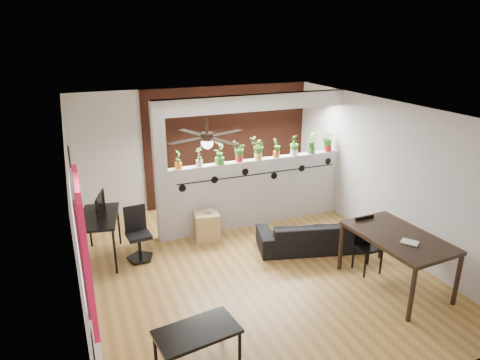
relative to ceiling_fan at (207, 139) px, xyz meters
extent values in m
cube|color=olive|center=(0.80, 0.30, -2.36)|extent=(6.30, 7.10, 0.10)
cube|color=#B7B7BA|center=(0.80, 3.32, -1.01)|extent=(6.30, 0.04, 2.90)
cube|color=#B7B7BA|center=(0.80, -2.72, -1.01)|extent=(6.30, 0.04, 2.90)
cube|color=#B7B7BA|center=(-1.82, 0.30, -1.01)|extent=(0.04, 7.10, 2.90)
cube|color=#B7B7BA|center=(3.42, 0.30, -1.01)|extent=(0.04, 7.10, 2.90)
cube|color=white|center=(0.80, 0.30, 0.34)|extent=(6.30, 7.10, 0.10)
cube|color=#BCBCC1|center=(1.60, 1.80, -1.64)|extent=(3.60, 0.18, 1.35)
cube|color=silver|center=(1.60, 1.80, 0.14)|extent=(3.60, 0.18, 0.30)
cube|color=#BCBCC1|center=(-0.31, 1.80, -1.01)|extent=(0.22, 0.20, 2.60)
cube|color=#A64930|center=(1.60, 3.27, -1.01)|extent=(3.90, 0.05, 2.60)
cube|color=black|center=(1.60, 1.70, -1.23)|extent=(3.31, 0.01, 0.02)
cylinder|color=black|center=(0.05, 1.70, -1.31)|extent=(0.14, 0.01, 0.14)
cylinder|color=black|center=(0.67, 1.70, -1.23)|extent=(0.14, 0.01, 0.14)
cylinder|color=black|center=(1.29, 1.70, -1.15)|extent=(0.14, 0.01, 0.14)
cylinder|color=black|center=(1.91, 1.70, -1.31)|extent=(0.14, 0.01, 0.14)
cylinder|color=black|center=(2.53, 1.70, -1.23)|extent=(0.14, 0.01, 0.14)
cylinder|color=black|center=(3.15, 1.70, -1.15)|extent=(0.14, 0.01, 0.14)
cube|color=white|center=(-1.78, -0.90, -0.76)|extent=(0.02, 0.95, 1.25)
cube|color=silver|center=(-1.77, -0.90, -0.76)|extent=(0.04, 1.05, 1.35)
cube|color=red|center=(-1.73, -1.40, -0.86)|extent=(0.06, 0.30, 1.55)
cube|color=red|center=(-1.73, -0.40, -0.86)|extent=(0.06, 0.30, 1.55)
cube|color=silver|center=(-1.74, -0.90, -2.22)|extent=(0.08, 1.00, 0.18)
cube|color=#8B6243|center=(-1.78, 1.25, -0.96)|extent=(0.03, 0.60, 0.45)
cube|color=#8C7259|center=(-1.78, 1.20, -0.46)|extent=(0.03, 0.30, 0.40)
cube|color=black|center=(-1.78, 1.20, -0.46)|extent=(0.02, 0.34, 0.44)
cylinder|color=black|center=(0.00, 0.00, 0.19)|extent=(0.04, 0.04, 0.20)
cylinder|color=black|center=(0.00, 0.00, 0.04)|extent=(0.18, 0.18, 0.10)
sphere|color=white|center=(0.00, 0.00, -0.05)|extent=(0.17, 0.17, 0.17)
cube|color=black|center=(0.32, 0.12, 0.03)|extent=(0.55, 0.29, 0.01)
cube|color=black|center=(-0.12, 0.32, 0.03)|extent=(0.29, 0.55, 0.01)
cube|color=black|center=(-0.32, -0.12, 0.03)|extent=(0.55, 0.29, 0.01)
cube|color=black|center=(0.12, -0.32, 0.03)|extent=(0.29, 0.55, 0.01)
cylinder|color=orange|center=(0.02, 1.80, -0.90)|extent=(0.12, 0.12, 0.12)
imported|color=#255D1A|center=(0.02, 1.80, -0.73)|extent=(0.20, 0.22, 0.26)
cylinder|color=silver|center=(0.42, 1.80, -0.90)|extent=(0.12, 0.12, 0.12)
imported|color=#255D1A|center=(0.42, 1.80, -0.73)|extent=(0.21, 0.22, 0.26)
cylinder|color=green|center=(0.81, 1.80, -0.90)|extent=(0.18, 0.18, 0.12)
imported|color=#255D1A|center=(0.81, 1.80, -0.68)|extent=(0.32, 0.30, 0.38)
cylinder|color=red|center=(1.21, 1.80, -0.90)|extent=(0.14, 0.14, 0.12)
imported|color=#255D1A|center=(1.21, 1.80, -0.71)|extent=(0.24, 0.26, 0.30)
cylinder|color=#EACC52|center=(1.60, 1.80, -0.90)|extent=(0.16, 0.16, 0.12)
imported|color=#255D1A|center=(1.60, 1.80, -0.70)|extent=(0.28, 0.25, 0.33)
cylinder|color=#D85F19|center=(2.00, 1.80, -0.90)|extent=(0.13, 0.13, 0.12)
imported|color=#255D1A|center=(2.00, 1.80, -0.72)|extent=(0.19, 0.16, 0.28)
cylinder|color=white|center=(2.39, 1.80, -0.90)|extent=(0.15, 0.15, 0.12)
imported|color=#255D1A|center=(2.39, 1.80, -0.71)|extent=(0.27, 0.26, 0.31)
cylinder|color=#347F2E|center=(2.79, 1.80, -0.90)|extent=(0.16, 0.16, 0.12)
imported|color=#255D1A|center=(2.79, 1.80, -0.70)|extent=(0.25, 0.27, 0.33)
cylinder|color=red|center=(3.18, 1.80, -0.90)|extent=(0.15, 0.15, 0.12)
imported|color=#255D1A|center=(3.18, 1.80, -0.70)|extent=(0.19, 0.23, 0.33)
imported|color=black|center=(2.03, 0.46, -2.06)|extent=(1.88, 1.13, 0.52)
cube|color=tan|center=(0.42, 1.46, -2.04)|extent=(0.50, 0.46, 0.54)
imported|color=gray|center=(0.47, 1.46, -1.73)|extent=(0.12, 0.12, 0.09)
cube|color=black|center=(-1.45, 1.46, -1.53)|extent=(0.78, 1.21, 0.04)
cylinder|color=black|center=(-1.79, 0.99, -1.93)|extent=(0.04, 0.04, 0.77)
cylinder|color=black|center=(-1.30, 0.90, -1.93)|extent=(0.04, 0.04, 0.77)
cylinder|color=black|center=(-1.60, 2.01, -1.93)|extent=(0.04, 0.04, 0.77)
cylinder|color=black|center=(-1.11, 1.92, -1.93)|extent=(0.04, 0.04, 0.77)
imported|color=black|center=(-1.45, 1.61, -1.42)|extent=(0.32, 0.14, 0.18)
cylinder|color=black|center=(-0.87, 1.20, -2.28)|extent=(0.47, 0.47, 0.04)
cylinder|color=black|center=(-0.87, 1.20, -2.08)|extent=(0.05, 0.05, 0.40)
cube|color=black|center=(-0.87, 1.20, -1.86)|extent=(0.41, 0.41, 0.06)
cube|color=black|center=(-0.88, 1.38, -1.60)|extent=(0.37, 0.08, 0.44)
cube|color=black|center=(2.59, -1.06, -1.49)|extent=(1.03, 1.61, 0.06)
cylinder|color=black|center=(2.20, -1.82, -1.92)|extent=(0.07, 0.07, 0.80)
cylinder|color=black|center=(3.06, -1.77, -1.92)|extent=(0.07, 0.07, 0.80)
cylinder|color=black|center=(2.11, -0.34, -1.92)|extent=(0.07, 0.07, 0.80)
cylinder|color=black|center=(2.98, -0.29, -1.92)|extent=(0.07, 0.07, 0.80)
imported|color=gray|center=(2.49, -1.36, -1.45)|extent=(0.27, 0.29, 0.02)
cube|color=black|center=(2.48, -0.56, -1.88)|extent=(0.37, 0.37, 0.03)
cube|color=black|center=(2.48, -0.40, -1.64)|extent=(0.35, 0.03, 0.46)
cube|color=black|center=(2.32, -0.72, -2.10)|extent=(0.02, 0.02, 0.44)
cube|color=black|center=(2.63, -0.72, -2.10)|extent=(0.02, 0.02, 0.44)
cube|color=black|center=(2.32, -0.41, -1.87)|extent=(0.02, 0.02, 0.89)
cube|color=black|center=(2.63, -0.41, -1.87)|extent=(0.02, 0.02, 0.89)
cube|color=black|center=(-0.65, -1.47, -1.89)|extent=(1.02, 0.66, 0.04)
cylinder|color=black|center=(-0.19, -1.64, -2.11)|extent=(0.04, 0.04, 0.40)
cylinder|color=black|center=(-1.12, -1.31, -2.11)|extent=(0.04, 0.04, 0.40)
cylinder|color=black|center=(-0.25, -1.19, -2.11)|extent=(0.04, 0.04, 0.40)
camera|label=1|loc=(-1.73, -5.43, 1.40)|focal=32.00mm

